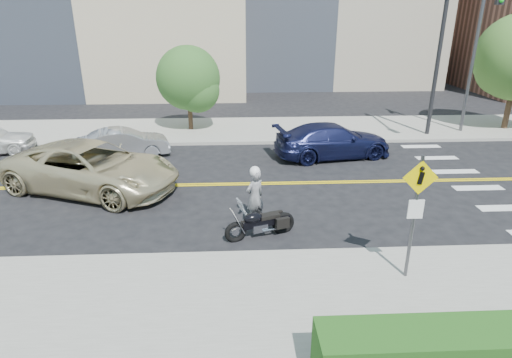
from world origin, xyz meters
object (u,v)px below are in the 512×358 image
(pedestrian_sign, at_px, (416,206))
(suv, at_px, (92,168))
(motorcyclist, at_px, (255,195))
(parked_car_blue, at_px, (333,141))
(motorcycle, at_px, (261,217))
(parked_car_silver, at_px, (124,143))

(pedestrian_sign, bearing_deg, suv, 146.52)
(motorcyclist, bearing_deg, suv, -61.98)
(pedestrian_sign, distance_m, motorcyclist, 4.79)
(motorcyclist, xyz_separation_m, parked_car_blue, (3.67, 6.15, -0.17))
(suv, bearing_deg, motorcycle, -101.21)
(parked_car_blue, bearing_deg, parked_car_silver, 76.97)
(suv, relative_size, parked_car_silver, 1.61)
(motorcyclist, bearing_deg, motorcycle, 62.74)
(motorcyclist, height_order, suv, motorcyclist)
(pedestrian_sign, height_order, motorcyclist, pedestrian_sign)
(parked_car_silver, bearing_deg, motorcycle, -159.95)
(parked_car_blue, bearing_deg, pedestrian_sign, 167.91)
(suv, bearing_deg, parked_car_blue, -48.97)
(motorcyclist, distance_m, parked_car_blue, 7.16)
(pedestrian_sign, relative_size, motorcyclist, 1.65)
(motorcycle, xyz_separation_m, suv, (-5.74, 3.65, 0.24))
(pedestrian_sign, distance_m, suv, 10.90)
(pedestrian_sign, height_order, parked_car_blue, pedestrian_sign)
(motorcyclist, xyz_separation_m, parked_car_silver, (-5.41, 6.54, -0.27))
(motorcyclist, bearing_deg, parked_car_blue, -156.26)
(pedestrian_sign, distance_m, parked_car_silver, 13.20)
(motorcyclist, relative_size, suv, 0.29)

